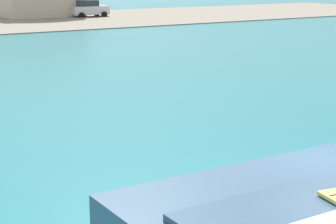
% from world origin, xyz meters
% --- Properties ---
extents(ground_plane, '(260.00, 260.00, 0.00)m').
position_xyz_m(ground_plane, '(0.00, 0.00, 0.00)').
color(ground_plane, '#24757F').
extents(wave_crest, '(6.76, 4.01, 1.19)m').
position_xyz_m(wave_crest, '(-1.80, -1.26, 0.56)').
color(wave_crest, '#32526D').
rests_on(wave_crest, ground_plane).
extents(car_far_shore, '(4.08, 2.10, 1.86)m').
position_xyz_m(car_far_shore, '(18.08, 51.22, 0.94)').
color(car_far_shore, silver).
rests_on(car_far_shore, ground_plane).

